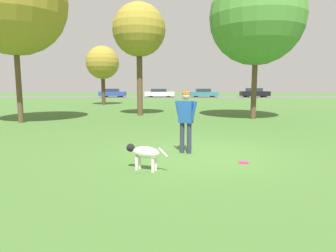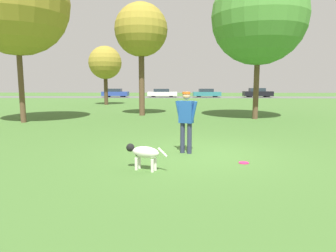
# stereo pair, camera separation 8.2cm
# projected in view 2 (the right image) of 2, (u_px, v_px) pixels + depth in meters

# --- Properties ---
(ground_plane) EXTENTS (120.00, 120.00, 0.00)m
(ground_plane) POSITION_uv_depth(u_px,v_px,m) (199.00, 154.00, 8.41)
(ground_plane) COLOR #426B2D
(far_road_strip) EXTENTS (120.00, 6.00, 0.01)m
(far_road_strip) POSITION_uv_depth(u_px,v_px,m) (182.00, 97.00, 44.59)
(far_road_strip) COLOR #5B5B59
(far_road_strip) RESTS_ON ground_plane
(person) EXTENTS (0.64, 0.35, 1.74)m
(person) POSITION_uv_depth(u_px,v_px,m) (186.00, 117.00, 8.38)
(person) COLOR #2D334C
(person) RESTS_ON ground_plane
(dog) EXTENTS (1.01, 0.53, 0.59)m
(dog) POSITION_uv_depth(u_px,v_px,m) (144.00, 153.00, 6.80)
(dog) COLOR silver
(dog) RESTS_ON ground_plane
(frisbee) EXTENTS (0.26, 0.26, 0.02)m
(frisbee) POSITION_uv_depth(u_px,v_px,m) (244.00, 163.00, 7.44)
(frisbee) COLOR #E52366
(frisbee) RESTS_ON ground_plane
(tree_mid_center) EXTENTS (3.21, 3.21, 6.82)m
(tree_mid_center) POSITION_uv_depth(u_px,v_px,m) (141.00, 31.00, 18.10)
(tree_mid_center) COLOR brown
(tree_mid_center) RESTS_ON ground_plane
(tree_near_right) EXTENTS (5.15, 5.15, 8.12)m
(tree_near_right) POSITION_uv_depth(u_px,v_px,m) (259.00, 17.00, 16.15)
(tree_near_right) COLOR brown
(tree_near_right) RESTS_ON ground_plane
(tree_far_left) EXTENTS (3.07, 3.07, 5.48)m
(tree_far_left) POSITION_uv_depth(u_px,v_px,m) (105.00, 63.00, 28.00)
(tree_far_left) COLOR #4C3826
(tree_far_left) RESTS_ON ground_plane
(tree_near_left) EXTENTS (5.13, 5.13, 8.48)m
(tree_near_left) POSITION_uv_depth(u_px,v_px,m) (16.00, 2.00, 14.53)
(tree_near_left) COLOR brown
(tree_near_left) RESTS_ON ground_plane
(parked_car_blue) EXTENTS (3.88, 1.81, 1.27)m
(parked_car_blue) POSITION_uv_depth(u_px,v_px,m) (115.00, 93.00, 44.67)
(parked_car_blue) COLOR #284293
(parked_car_blue) RESTS_ON ground_plane
(parked_car_white) EXTENTS (4.39, 1.72, 1.25)m
(parked_car_white) POSITION_uv_depth(u_px,v_px,m) (162.00, 93.00, 44.55)
(parked_car_white) COLOR white
(parked_car_white) RESTS_ON ground_plane
(parked_car_teal) EXTENTS (4.12, 1.80, 1.27)m
(parked_car_teal) POSITION_uv_depth(u_px,v_px,m) (207.00, 93.00, 44.44)
(parked_car_teal) COLOR teal
(parked_car_teal) RESTS_ON ground_plane
(parked_car_black) EXTENTS (4.22, 1.74, 1.36)m
(parked_car_black) POSITION_uv_depth(u_px,v_px,m) (258.00, 93.00, 44.27)
(parked_car_black) COLOR black
(parked_car_black) RESTS_ON ground_plane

